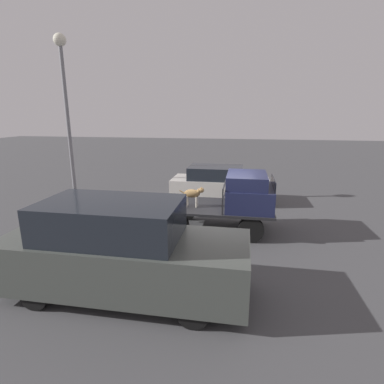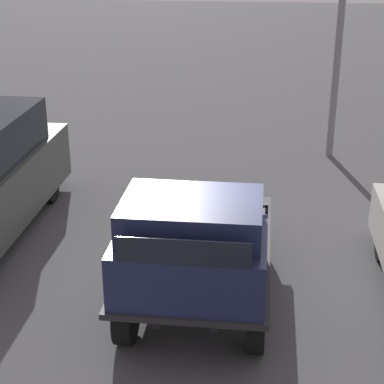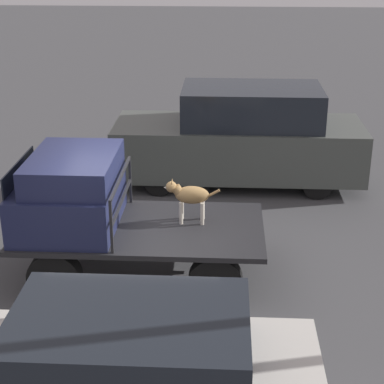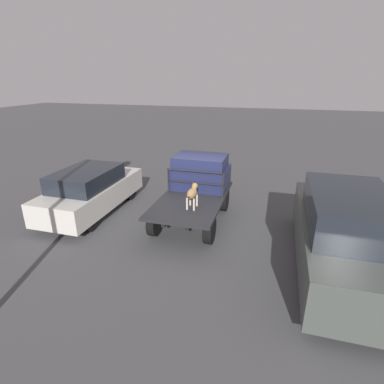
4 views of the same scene
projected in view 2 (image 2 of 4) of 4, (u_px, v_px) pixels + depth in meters
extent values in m
plane|color=#474749|center=(200.00, 297.00, 9.57)|extent=(80.00, 80.00, 0.00)
cylinder|color=black|center=(256.00, 323.00, 8.24)|extent=(0.80, 0.24, 0.80)
cylinder|color=black|center=(126.00, 314.00, 8.42)|extent=(0.80, 0.24, 0.80)
cylinder|color=black|center=(259.00, 240.00, 10.41)|extent=(0.80, 0.24, 0.80)
cylinder|color=black|center=(157.00, 235.00, 10.59)|extent=(0.80, 0.24, 0.80)
cube|color=black|center=(224.00, 257.00, 9.26)|extent=(3.51, 0.10, 0.18)
cube|color=black|center=(176.00, 255.00, 9.34)|extent=(3.51, 0.10, 0.18)
cube|color=#232326|center=(200.00, 248.00, 9.25)|extent=(3.82, 2.01, 0.08)
cube|color=#1E2347|center=(191.00, 261.00, 8.08)|extent=(1.50, 1.89, 0.71)
cube|color=#1E2347|center=(192.00, 216.00, 7.96)|extent=(1.27, 1.74, 0.44)
cube|color=black|center=(183.00, 253.00, 7.21)|extent=(0.02, 1.55, 0.33)
cube|color=#232326|center=(266.00, 232.00, 8.71)|extent=(0.04, 0.04, 0.82)
cube|color=#232326|center=(132.00, 225.00, 8.91)|extent=(0.04, 0.04, 0.82)
cube|color=#232326|center=(198.00, 203.00, 8.66)|extent=(0.04, 1.85, 0.04)
cube|color=#232326|center=(198.00, 229.00, 8.81)|extent=(0.04, 1.85, 0.04)
cylinder|color=beige|center=(198.00, 216.00, 9.74)|extent=(0.06, 0.06, 0.36)
cylinder|color=beige|center=(184.00, 215.00, 9.77)|extent=(0.06, 0.06, 0.36)
cylinder|color=beige|center=(200.00, 207.00, 10.05)|extent=(0.06, 0.06, 0.36)
cylinder|color=beige|center=(187.00, 206.00, 10.07)|extent=(0.06, 0.06, 0.36)
ellipsoid|color=olive|center=(192.00, 195.00, 9.80)|extent=(0.53, 0.28, 0.28)
sphere|color=beige|center=(191.00, 202.00, 9.69)|extent=(0.13, 0.13, 0.13)
cylinder|color=olive|center=(190.00, 196.00, 9.57)|extent=(0.20, 0.15, 0.19)
sphere|color=olive|center=(189.00, 195.00, 9.46)|extent=(0.18, 0.18, 0.18)
cone|color=beige|center=(189.00, 198.00, 9.40)|extent=(0.10, 0.10, 0.10)
cone|color=olive|center=(193.00, 191.00, 9.44)|extent=(0.06, 0.08, 0.10)
cone|color=olive|center=(186.00, 190.00, 9.45)|extent=(0.06, 0.08, 0.10)
cylinder|color=olive|center=(194.00, 185.00, 10.09)|extent=(0.23, 0.04, 0.16)
cylinder|color=black|center=(384.00, 243.00, 10.51)|extent=(0.60, 0.20, 0.60)
cylinder|color=black|center=(50.00, 188.00, 12.74)|extent=(0.60, 0.20, 0.60)
cylinder|color=gray|center=(341.00, 13.00, 14.15)|extent=(0.16, 0.16, 6.64)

